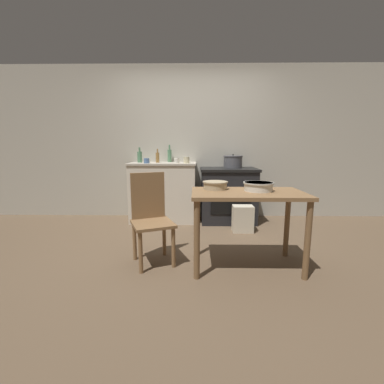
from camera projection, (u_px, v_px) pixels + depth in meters
name	position (u px, v px, depth m)	size (l,w,h in m)	color
ground_plane	(191.00, 249.00, 3.06)	(14.00, 14.00, 0.00)	brown
wall_back	(193.00, 143.00, 4.41)	(8.00, 0.07, 2.55)	#B2AD9E
counter_cabinet	(163.00, 192.00, 4.23)	(1.07, 0.61, 0.96)	beige
stove	(228.00, 195.00, 4.19)	(0.90, 0.67, 0.87)	black
work_table	(247.00, 204.00, 2.53)	(1.09, 0.63, 0.77)	olive
chair	(151.00, 216.00, 2.69)	(0.53, 0.53, 0.94)	olive
flour_sack	(243.00, 219.00, 3.69)	(0.29, 0.20, 0.38)	beige
stock_pot	(233.00, 162.00, 4.17)	(0.31, 0.31, 0.22)	#4C4C51
mixing_bowl_large	(258.00, 186.00, 2.54)	(0.30, 0.30, 0.09)	silver
mixing_bowl_small	(215.00, 185.00, 2.65)	(0.26, 0.26, 0.08)	tan
bottle_far_left	(158.00, 157.00, 4.16)	(0.06, 0.06, 0.22)	olive
bottle_left	(140.00, 157.00, 4.20)	(0.08, 0.08, 0.24)	#517F5B
bottle_mid_left	(170.00, 155.00, 4.33)	(0.07, 0.07, 0.29)	#517F5B
cup_center_left	(177.00, 161.00, 3.97)	(0.08, 0.08, 0.08)	silver
cup_center	(187.00, 160.00, 3.98)	(0.09, 0.09, 0.10)	beige
cup_center_right	(147.00, 161.00, 3.97)	(0.09, 0.09, 0.08)	#4C6B99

